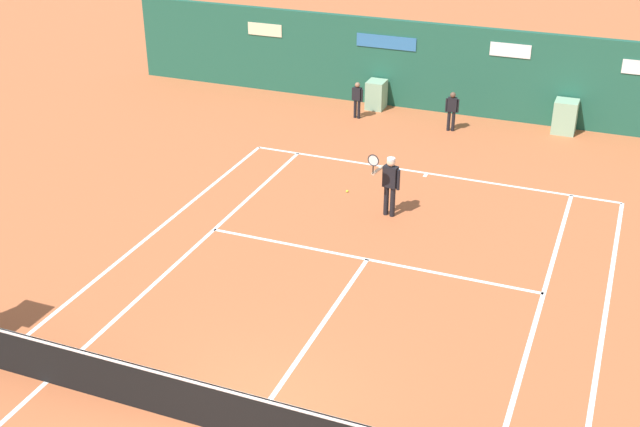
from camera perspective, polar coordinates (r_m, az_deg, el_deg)
ground_plane at (r=14.52m, az=-4.30°, el=-13.92°), size 80.00×80.00×0.01m
tennis_net at (r=13.80m, az=-5.43°, el=-13.74°), size 12.10×0.10×1.07m
sponsor_back_wall at (r=27.86m, az=10.53°, el=9.58°), size 25.00×1.02×2.98m
player_on_baseline at (r=20.56m, az=4.87°, el=2.26°), size 0.72×0.66×1.82m
ball_kid_right_post at (r=27.36m, az=2.61°, el=8.07°), size 0.41×0.20×1.23m
ball_kid_centre_post at (r=26.54m, az=9.18°, el=7.23°), size 0.43×0.20×1.29m
tennis_ball_by_sideline at (r=22.15m, az=1.91°, el=1.57°), size 0.07×0.07×0.07m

